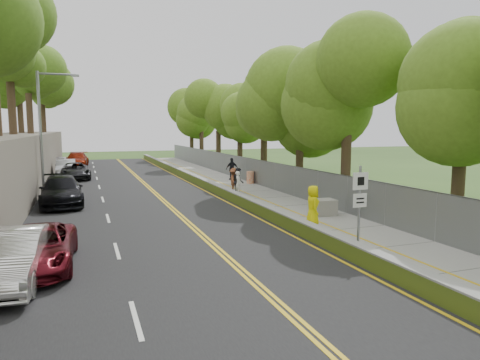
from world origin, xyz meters
name	(u,v)px	position (x,y,z in m)	size (l,w,h in m)	color
ground	(294,235)	(0.00, 0.00, 0.00)	(140.00, 140.00, 0.00)	#33511E
road	(128,192)	(-5.40, 15.00, 0.02)	(11.20, 66.00, 0.04)	black
sidewalk	(234,186)	(2.55, 15.00, 0.03)	(4.20, 66.00, 0.05)	gray
jersey_barrier	(205,184)	(0.25, 15.00, 0.30)	(0.42, 66.00, 0.60)	#B5F02A
chainlink_fence	(259,173)	(4.65, 15.00, 1.00)	(0.04, 66.00, 2.00)	slate
trees_fenceside	(287,96)	(7.00, 15.00, 7.00)	(7.00, 66.00, 14.00)	olive
streetlight	(44,125)	(-10.46, 14.00, 4.64)	(2.52, 0.22, 8.00)	gray
signpost	(360,199)	(1.05, -3.02, 1.96)	(0.62, 0.09, 3.10)	gray
construction_barrel	(250,177)	(4.30, 16.00, 0.54)	(0.59, 0.59, 0.98)	#E94300
concrete_block	(323,207)	(3.20, 3.00, 0.46)	(1.22, 0.91, 0.81)	gray
car_1	(12,258)	(-10.24, -2.42, 0.81)	(1.62, 4.65, 1.53)	silver
car_2	(37,248)	(-9.70, -1.18, 0.70)	(2.20, 4.78, 1.33)	#530C14
car_3	(61,191)	(-9.50, 10.81, 0.86)	(2.30, 5.67, 1.64)	black
car_4	(66,189)	(-9.31, 12.09, 0.76)	(1.70, 4.23, 1.44)	tan
car_5	(66,168)	(-9.80, 26.34, 0.82)	(1.66, 4.75, 1.56)	silver
car_6	(75,171)	(-9.00, 23.99, 0.76)	(2.38, 5.17, 1.44)	black
car_7	(77,160)	(-9.00, 36.87, 0.86)	(2.30, 5.65, 1.64)	maroon
car_8	(61,163)	(-10.59, 33.75, 0.76)	(1.69, 4.21, 1.43)	silver
painter_0	(313,206)	(1.45, 1.00, 0.98)	(0.91, 0.59, 1.86)	yellow
painter_1	(238,184)	(1.20, 10.21, 0.88)	(0.60, 0.40, 1.65)	white
painter_2	(238,181)	(1.45, 10.92, 0.94)	(0.87, 0.68, 1.79)	black
painter_3	(234,181)	(1.29, 11.36, 0.93)	(1.13, 0.65, 1.76)	brown
person_far	(232,169)	(3.73, 18.83, 0.99)	(1.10, 0.46, 1.88)	black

